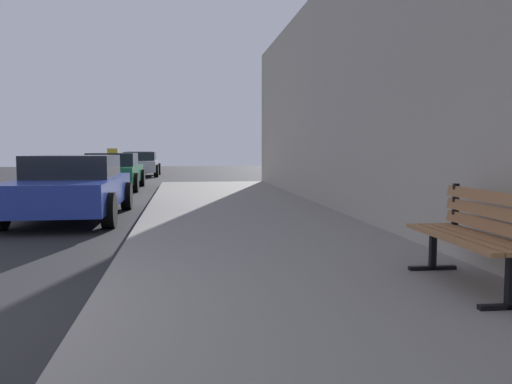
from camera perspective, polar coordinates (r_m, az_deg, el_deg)
The scene contains 6 objects.
sidewalk at distance 4.22m, azimuth 9.24°, elevation -13.38°, with size 4.00×32.00×0.15m, color gray.
bench at distance 5.00m, azimuth 23.42°, elevation -3.98°, with size 0.54×1.56×0.89m.
car_blue at distance 10.95m, azimuth -19.80°, elevation 0.60°, with size 2.05×4.49×1.27m.
car_green at distance 18.60m, azimuth -15.73°, elevation 2.29°, with size 2.01×4.38×1.43m.
car_silver at distance 27.65m, azimuth -12.80°, elevation 3.08°, with size 2.01×4.06×1.27m.
car_red at distance 33.95m, azimuth -12.79°, elevation 3.37°, with size 2.00×4.47×1.27m.
Camera 1 is at (2.79, -3.82, 1.38)m, focal length 35.85 mm.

